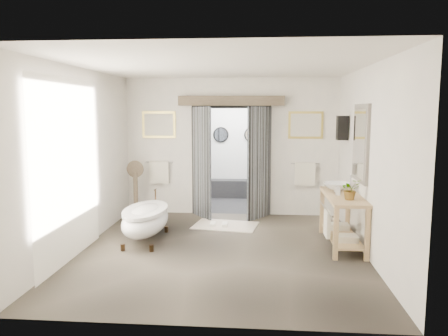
{
  "coord_description": "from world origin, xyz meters",
  "views": [
    {
      "loc": [
        0.6,
        -6.73,
        2.22
      ],
      "look_at": [
        0.0,
        0.6,
        1.25
      ],
      "focal_mm": 35.0,
      "sensor_mm": 36.0,
      "label": 1
    }
  ],
  "objects_px": {
    "rug": "(225,225)",
    "basin": "(337,187)",
    "vanity": "(341,216)",
    "clawfoot_tub": "(146,219)"
  },
  "relations": [
    {
      "from": "rug",
      "to": "basin",
      "type": "height_order",
      "value": "basin"
    },
    {
      "from": "basin",
      "to": "clawfoot_tub",
      "type": "bearing_deg",
      "value": 166.21
    },
    {
      "from": "vanity",
      "to": "basin",
      "type": "relative_size",
      "value": 3.48
    },
    {
      "from": "rug",
      "to": "basin",
      "type": "xyz_separation_m",
      "value": [
        1.96,
        -0.81,
        0.92
      ]
    },
    {
      "from": "clawfoot_tub",
      "to": "rug",
      "type": "xyz_separation_m",
      "value": [
        1.28,
        1.09,
        -0.37
      ]
    },
    {
      "from": "clawfoot_tub",
      "to": "vanity",
      "type": "height_order",
      "value": "vanity"
    },
    {
      "from": "clawfoot_tub",
      "to": "rug",
      "type": "bearing_deg",
      "value": 40.54
    },
    {
      "from": "vanity",
      "to": "rug",
      "type": "bearing_deg",
      "value": 151.61
    },
    {
      "from": "vanity",
      "to": "basin",
      "type": "distance_m",
      "value": 0.5
    },
    {
      "from": "vanity",
      "to": "basin",
      "type": "xyz_separation_m",
      "value": [
        -0.04,
        0.27,
        0.42
      ]
    }
  ]
}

